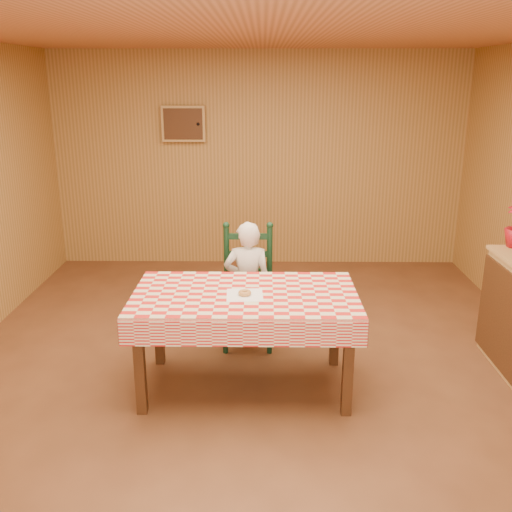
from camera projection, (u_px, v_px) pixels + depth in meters
The scene contains 7 objects.
ground at pixel (256, 378), 4.52m from camera, with size 6.00×6.00×0.00m, color brown.
cabin_walls at pixel (256, 137), 4.48m from camera, with size 5.10×6.05×2.65m.
dining_table at pixel (245, 303), 4.19m from camera, with size 1.66×0.96×0.77m.
ladder_chair at pixel (248, 289), 5.00m from camera, with size 0.44×0.40×1.08m.
seated_child at pixel (248, 285), 4.92m from camera, with size 0.41×0.27×1.12m, color silver.
napkin at pixel (245, 295), 4.12m from camera, with size 0.26×0.26×0.00m, color white.
donut at pixel (245, 293), 4.11m from camera, with size 0.10×0.10×0.03m, color #BE8644.
Camera 1 is at (0.05, -4.02, 2.27)m, focal length 40.00 mm.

